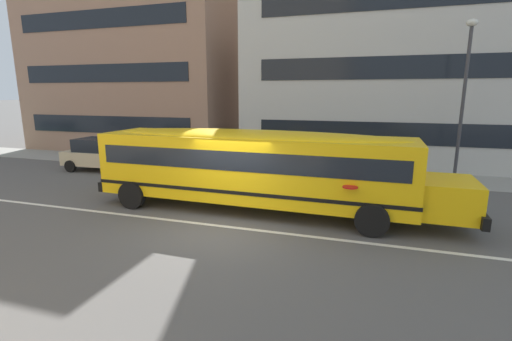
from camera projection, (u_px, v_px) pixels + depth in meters
The scene contains 7 objects.
ground_plane at pixel (225, 227), 10.82m from camera, with size 400.00×400.00×0.00m, color #54514F.
sidewalk_far at pixel (288, 170), 18.72m from camera, with size 120.00×3.00×0.01m, color gray.
lane_centreline at pixel (225, 226), 10.82m from camera, with size 110.00×0.16×0.01m, color silver.
school_bus at pixel (258, 164), 12.00m from camera, with size 12.16×2.99×2.71m.
parked_car_beige_beside_sign at pixel (102, 154), 18.59m from camera, with size 3.95×1.97×1.64m.
street_lamp at pixel (465, 83), 14.94m from camera, with size 0.44×0.44×6.80m.
apartment_block_far_left at pixel (156, 57), 28.10m from camera, with size 14.31×12.33×13.30m.
Camera 1 is at (3.98, -9.48, 3.90)m, focal length 25.47 mm.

